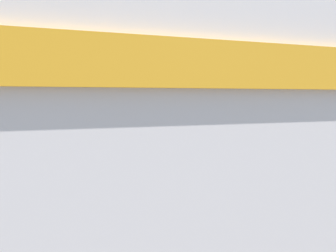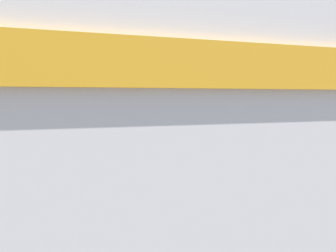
{
  "view_description": "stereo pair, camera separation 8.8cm",
  "coord_description": "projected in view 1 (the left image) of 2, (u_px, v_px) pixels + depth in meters",
  "views": [
    {
      "loc": [
        -2.97,
        -7.69,
        1.49
      ],
      "look_at": [
        -0.35,
        -2.08,
        1.0
      ],
      "focal_mm": 38.98,
      "sensor_mm": 36.0,
      "label": 1
    },
    {
      "loc": [
        -2.89,
        -7.72,
        1.49
      ],
      "look_at": [
        -0.35,
        -2.08,
        1.0
      ],
      "focal_mm": 38.98,
      "sensor_mm": 36.0,
      "label": 2
    }
  ],
  "objects": [
    {
      "name": "lamp_post",
      "position": [
        102.0,
        37.0,
        14.68
      ],
      "size": [
        0.44,
        1.08,
        6.98
      ],
      "color": "#5B5B60",
      "rests_on": "ground"
    },
    {
      "name": "parked_car_middle",
      "position": [
        295.0,
        110.0,
        14.73
      ],
      "size": [
        4.23,
        2.03,
        1.86
      ],
      "rotation": [
        0.0,
        0.0,
        1.49
      ],
      "color": "black",
      "rests_on": "ground"
    },
    {
      "name": "parking_lines",
      "position": [
        289.0,
        134.0,
        14.7
      ],
      "size": [
        7.92,
        4.4,
        0.01
      ],
      "color": "gold",
      "rests_on": "ground"
    },
    {
      "name": "parked_car_nearest",
      "position": [
        241.0,
        112.0,
        13.17
      ],
      "size": [
        4.15,
        1.82,
        1.86
      ],
      "rotation": [
        0.0,
        0.0,
        1.54
      ],
      "color": "black",
      "rests_on": "ground"
    },
    {
      "name": "ground",
      "position": [
        144.0,
        162.0,
        8.31
      ],
      "size": [
        32.0,
        26.0,
        0.02
      ],
      "color": "#454446"
    },
    {
      "name": "vintage_coach",
      "position": [
        65.0,
        59.0,
        5.34
      ],
      "size": [
        2.99,
        8.73,
        3.7
      ],
      "rotation": [
        0.0,
        0.0,
        -0.06
      ],
      "color": "black",
      "rests_on": "ground"
    },
    {
      "name": "breakwater",
      "position": [
        57.0,
        112.0,
        18.79
      ],
      "size": [
        31.36,
        2.11,
        2.5
      ],
      "color": "tan",
      "rests_on": "ground"
    },
    {
      "name": "pickup_truck",
      "position": [
        334.0,
        106.0,
        15.64
      ],
      "size": [
        5.11,
        2.55,
        2.26
      ],
      "rotation": [
        0.0,
        0.0,
        1.71
      ],
      "color": "black",
      "rests_on": "ground"
    }
  ]
}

